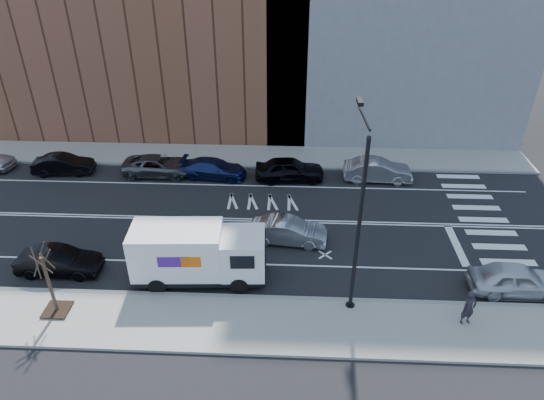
# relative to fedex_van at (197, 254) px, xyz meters

# --- Properties ---
(ground) EXTENTS (120.00, 120.00, 0.00)m
(ground) POSITION_rel_fedex_van_xyz_m (0.65, 5.60, -1.63)
(ground) COLOR black
(ground) RESTS_ON ground
(sidewalk_near) EXTENTS (44.00, 3.60, 0.15)m
(sidewalk_near) POSITION_rel_fedex_van_xyz_m (0.65, -3.20, -1.56)
(sidewalk_near) COLOR gray
(sidewalk_near) RESTS_ON ground
(sidewalk_far) EXTENTS (44.00, 3.60, 0.15)m
(sidewalk_far) POSITION_rel_fedex_van_xyz_m (0.65, 14.40, -1.56)
(sidewalk_far) COLOR gray
(sidewalk_far) RESTS_ON ground
(curb_near) EXTENTS (44.00, 0.25, 0.17)m
(curb_near) POSITION_rel_fedex_van_xyz_m (0.65, -1.40, -1.55)
(curb_near) COLOR gray
(curb_near) RESTS_ON ground
(curb_far) EXTENTS (44.00, 0.25, 0.17)m
(curb_far) POSITION_rel_fedex_van_xyz_m (0.65, 12.60, -1.55)
(curb_far) COLOR gray
(curb_far) RESTS_ON ground
(crosswalk) EXTENTS (3.00, 14.00, 0.01)m
(crosswalk) POSITION_rel_fedex_van_xyz_m (16.65, 5.60, -1.63)
(crosswalk) COLOR white
(crosswalk) RESTS_ON ground
(road_markings) EXTENTS (40.00, 8.60, 0.01)m
(road_markings) POSITION_rel_fedex_van_xyz_m (0.65, 5.60, -1.63)
(road_markings) COLOR white
(road_markings) RESTS_ON ground
(streetlight) EXTENTS (0.44, 4.02, 9.34)m
(streetlight) POSITION_rel_fedex_van_xyz_m (7.65, -1.31, 3.44)
(streetlight) COLOR black
(streetlight) RESTS_ON ground
(street_tree) EXTENTS (1.20, 1.20, 3.75)m
(street_tree) POSITION_rel_fedex_van_xyz_m (-6.35, -2.80, -0.18)
(street_tree) COLOR black
(street_tree) RESTS_ON ground
(fedex_van) EXTENTS (6.93, 2.70, 3.11)m
(fedex_van) POSITION_rel_fedex_van_xyz_m (0.00, 0.00, 0.00)
(fedex_van) COLOR black
(fedex_van) RESTS_ON ground
(far_parked_b) EXTENTS (4.39, 1.85, 1.41)m
(far_parked_b) POSITION_rel_fedex_van_xyz_m (-11.81, 11.14, -0.93)
(far_parked_b) COLOR black
(far_parked_b) RESTS_ON ground
(far_parked_c) EXTENTS (5.02, 2.36, 1.39)m
(far_parked_c) POSITION_rel_fedex_van_xyz_m (-4.95, 11.29, -0.94)
(far_parked_c) COLOR #53545B
(far_parked_c) RESTS_ON ground
(far_parked_d) EXTENTS (4.83, 2.35, 1.35)m
(far_parked_d) POSITION_rel_fedex_van_xyz_m (-0.88, 11.06, -0.96)
(far_parked_d) COLOR navy
(far_parked_d) RESTS_ON ground
(far_parked_e) EXTENTS (4.96, 2.30, 1.65)m
(far_parked_e) POSITION_rel_fedex_van_xyz_m (4.53, 10.92, -0.81)
(far_parked_e) COLOR black
(far_parked_e) RESTS_ON ground
(far_parked_f) EXTENTS (4.79, 1.80, 1.56)m
(far_parked_f) POSITION_rel_fedex_van_xyz_m (10.71, 11.13, -0.85)
(far_parked_f) COLOR #A2A2A6
(far_parked_f) RESTS_ON ground
(driving_sedan) EXTENTS (4.54, 1.95, 1.46)m
(driving_sedan) POSITION_rel_fedex_van_xyz_m (4.55, 3.49, -0.91)
(driving_sedan) COLOR #A5A6AA
(driving_sedan) RESTS_ON ground
(near_parked_rear_a) EXTENTS (4.33, 1.52, 1.43)m
(near_parked_rear_a) POSITION_rel_fedex_van_xyz_m (-7.42, 0.16, -0.92)
(near_parked_rear_a) COLOR black
(near_parked_rear_a) RESTS_ON ground
(near_parked_front) EXTENTS (4.67, 1.92, 1.58)m
(near_parked_front) POSITION_rel_fedex_van_xyz_m (15.99, -0.28, -0.84)
(near_parked_front) COLOR silver
(near_parked_front) RESTS_ON ground
(pedestrian) EXTENTS (0.76, 0.60, 1.82)m
(pedestrian) POSITION_rel_fedex_van_xyz_m (12.87, -2.68, -0.58)
(pedestrian) COLOR #252127
(pedestrian) RESTS_ON sidewalk_near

